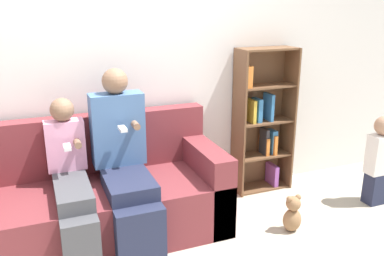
# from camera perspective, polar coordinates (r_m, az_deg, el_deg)

# --- Properties ---
(back_wall) EXTENTS (10.00, 0.06, 2.55)m
(back_wall) POSITION_cam_1_polar(r_m,az_deg,el_deg) (3.46, -10.78, 8.63)
(back_wall) COLOR silver
(back_wall) RESTS_ON ground_plane
(couch) EXTENTS (2.01, 0.82, 0.91)m
(couch) POSITION_cam_1_polar(r_m,az_deg,el_deg) (3.29, -13.46, -9.93)
(couch) COLOR maroon
(couch) RESTS_ON ground_plane
(adult_seated) EXTENTS (0.41, 0.77, 1.31)m
(adult_seated) POSITION_cam_1_polar(r_m,az_deg,el_deg) (3.09, -9.49, -4.04)
(adult_seated) COLOR #232842
(adult_seated) RESTS_ON ground_plane
(child_seated) EXTENTS (0.29, 0.79, 1.10)m
(child_seated) POSITION_cam_1_polar(r_m,az_deg,el_deg) (3.04, -16.56, -7.16)
(child_seated) COLOR #47474C
(child_seated) RESTS_ON ground_plane
(toddler_standing) EXTENTS (0.23, 0.17, 0.83)m
(toddler_standing) POSITION_cam_1_polar(r_m,az_deg,el_deg) (4.02, 24.84, -3.94)
(toddler_standing) COLOR #232842
(toddler_standing) RESTS_ON ground_plane
(bookshelf) EXTENTS (0.56, 0.26, 1.38)m
(bookshelf) POSITION_cam_1_polar(r_m,az_deg,el_deg) (3.96, 9.77, 0.85)
(bookshelf) COLOR brown
(bookshelf) RESTS_ON ground_plane
(teddy_bear) EXTENTS (0.16, 0.13, 0.31)m
(teddy_bear) POSITION_cam_1_polar(r_m,az_deg,el_deg) (3.43, 13.92, -11.68)
(teddy_bear) COLOR #936B47
(teddy_bear) RESTS_ON ground_plane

